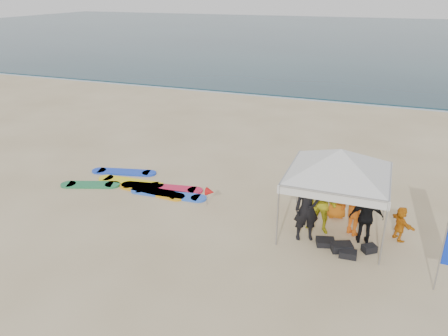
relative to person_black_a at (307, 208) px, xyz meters
name	(u,v)px	position (x,y,z in m)	size (l,w,h in m)	color
ground	(169,235)	(-3.73, -1.20, -0.97)	(120.00, 120.00, 0.00)	beige
ocean	(356,35)	(-3.73, 58.80, -0.93)	(160.00, 84.00, 0.08)	#0C2633
shoreline_foam	(298,97)	(-3.73, 17.00, -0.97)	(160.00, 1.20, 0.01)	silver
person_black_a	(307,208)	(0.00, 0.00, 0.00)	(0.71, 0.46, 1.94)	black
person_yellow	(322,205)	(0.34, 0.53, -0.08)	(0.86, 0.67, 1.77)	gold
person_orange_a	(356,208)	(1.28, 0.76, -0.12)	(1.09, 0.63, 1.69)	#DE5C13
person_black_b	(366,217)	(1.58, 0.39, -0.18)	(0.92, 0.38, 1.58)	black
person_orange_b	(338,194)	(0.66, 1.60, -0.19)	(0.76, 0.50, 1.56)	#CD6412
person_seated	(400,224)	(2.50, 0.88, -0.46)	(0.95, 0.30, 1.02)	orange
canopy_tent	(341,149)	(0.69, 0.76, 1.57)	(3.87, 3.87, 2.92)	#A5A5A8
marker_pennant	(210,192)	(-3.30, 0.93, -0.47)	(0.28, 0.28, 0.64)	#A5A5A8
gear_pile	(343,247)	(1.09, -0.26, -0.87)	(1.68, 0.83, 0.22)	black
surfboard_spread	(140,185)	(-6.24, 1.42, -0.93)	(4.99, 2.46, 0.07)	#217A48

